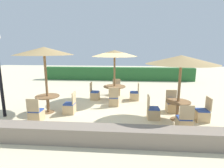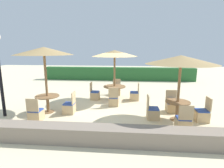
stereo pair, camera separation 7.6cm
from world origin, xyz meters
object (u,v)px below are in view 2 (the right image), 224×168
Objects in this scene: patio_chair_front_left_east at (70,107)px; patio_chair_front_right_north at (172,106)px; patio_chair_front_left_south at (36,114)px; patio_chair_center_east at (135,95)px; patio_chair_front_right_east at (202,115)px; parasol_center at (115,54)px; round_table_center at (114,89)px; patio_chair_center_south at (114,100)px; parasol_front_right at (181,60)px; patio_chair_front_right_south at (183,123)px; parasol_front_left at (44,51)px; round_table_front_left at (48,100)px; patio_chair_center_west at (95,95)px; patio_chair_front_right_west at (152,112)px; patio_chair_center_north at (116,91)px; round_table_front_right at (177,106)px.

patio_chair_front_left_east and patio_chair_front_right_north have the same top height.
patio_chair_center_east is at bearing 39.40° from patio_chair_front_left_south.
patio_chair_front_right_east and patio_chair_front_right_north have the same top height.
parasol_center reaches higher than patio_chair_center_east.
patio_chair_center_south reaches higher than round_table_center.
patio_chair_front_right_south is (-0.03, -0.89, -2.03)m from parasol_front_right.
patio_chair_front_right_north is (5.32, 0.51, -2.33)m from parasol_front_left.
patio_chair_front_right_north is at bearing -82.80° from patio_chair_front_left_east.
patio_chair_front_right_north is 1.00× the size of patio_chair_center_south.
patio_chair_front_right_south is at bearing 88.71° from patio_chair_front_right_north.
patio_chair_center_east is 1.00× the size of patio_chair_center_south.
patio_chair_front_right_east is at bearing 4.94° from patio_chair_front_left_south.
patio_chair_front_right_east is (6.22, -0.41, -0.30)m from round_table_front_left.
patio_chair_front_left_east is (0.97, -0.04, -2.33)m from parasol_front_left.
parasol_center reaches higher than patio_chair_front_right_east.
patio_chair_front_right_east is 5.22m from patio_chair_center_west.
patio_chair_center_west is (-4.57, 2.52, 0.00)m from patio_chair_front_right_east.
patio_chair_front_right_east reaches higher than round_table_front_left.
patio_chair_front_left_south is 4.46m from patio_chair_front_right_west.
round_table_center is 1.12m from patio_chair_center_west.
round_table_front_left is 1.06× the size of patio_chair_center_north.
patio_chair_center_south is 1.00× the size of patio_chair_center_west.
patio_chair_front_right_west is at bearing -42.00° from patio_chair_center_south.
patio_chair_front_right_north is at bearing 88.71° from patio_chair_front_right_south.
patio_chair_front_right_south and patio_chair_center_north have the same top height.
patio_chair_center_east and patio_chair_center_west have the same top height.
round_table_front_right is at bearing -44.19° from parasol_center.
parasol_center is (-2.59, 2.52, 0.16)m from parasol_front_right.
patio_chair_center_south is (-0.00, -2.04, 0.00)m from patio_chair_center_north.
parasol_front_right is 2.23m from patio_chair_front_right_east.
patio_chair_front_left_south is at bearing 176.70° from patio_chair_front_right_south.
patio_chair_center_south is at bearing 36.79° from patio_chair_front_left_south.
patio_chair_center_west is at bearing -177.50° from round_table_center.
patio_chair_front_right_east is at bearing -36.23° from round_table_center.
patio_chair_front_left_south is 1.00× the size of patio_chair_front_right_north.
patio_chair_center_north is at bearing -46.16° from patio_chair_front_right_north.
parasol_front_left reaches higher than patio_chair_center_east.
patio_chair_front_right_north is at bearing 89.36° from parasol_front_right.
patio_chair_front_right_north is at bearing 132.41° from patio_chair_front_right_west.
round_table_center is at bearing 135.81° from round_table_front_right.
parasol_center is 2.83× the size of patio_chair_center_west.
parasol_center reaches higher than round_table_front_left.
patio_chair_front_right_east is 1.00× the size of patio_chair_center_north.
patio_chair_center_east is at bearing 43.03° from patio_chair_front_right_east.
round_table_front_left is (0.00, 0.00, -2.03)m from parasol_front_left.
patio_chair_front_left_east reaches higher than round_table_center.
patio_chair_front_right_east reaches higher than round_table_front_right.
parasol_front_right is 2.76× the size of patio_chair_front_right_south.
patio_chair_center_north is at bearing 46.33° from patio_chair_center_east.
patio_chair_front_right_west is 3.72m from parasol_center.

